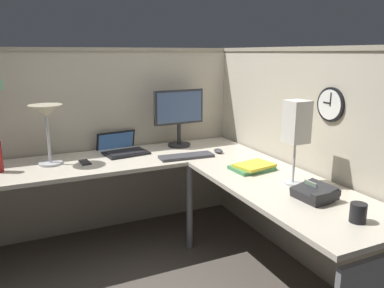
{
  "coord_description": "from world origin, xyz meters",
  "views": [
    {
      "loc": [
        -0.98,
        -2.35,
        1.54
      ],
      "look_at": [
        0.18,
        0.16,
        0.86
      ],
      "focal_mm": 35.1,
      "sensor_mm": 36.0,
      "label": 1
    }
  ],
  "objects_px": {
    "laptop": "(122,149)",
    "desk_lamp_dome": "(46,116)",
    "book_stack": "(253,167)",
    "keyboard": "(186,156)",
    "cell_phone": "(85,162)",
    "monitor": "(179,113)",
    "wall_clock": "(331,105)",
    "coffee_mug": "(358,213)",
    "computer_mouse": "(218,151)",
    "office_phone": "(315,193)",
    "desk_lamp_paper": "(296,124)"
  },
  "relations": [
    {
      "from": "monitor",
      "to": "coffee_mug",
      "type": "relative_size",
      "value": 5.21
    },
    {
      "from": "monitor",
      "to": "desk_lamp_paper",
      "type": "distance_m",
      "value": 1.25
    },
    {
      "from": "cell_phone",
      "to": "desk_lamp_paper",
      "type": "relative_size",
      "value": 0.27
    },
    {
      "from": "keyboard",
      "to": "cell_phone",
      "type": "distance_m",
      "value": 0.78
    },
    {
      "from": "office_phone",
      "to": "coffee_mug",
      "type": "bearing_deg",
      "value": -92.32
    },
    {
      "from": "laptop",
      "to": "wall_clock",
      "type": "bearing_deg",
      "value": -49.49
    },
    {
      "from": "wall_clock",
      "to": "monitor",
      "type": "bearing_deg",
      "value": 114.08
    },
    {
      "from": "monitor",
      "to": "coffee_mug",
      "type": "xyz_separation_m",
      "value": [
        0.2,
        -1.79,
        -0.25
      ]
    },
    {
      "from": "laptop",
      "to": "keyboard",
      "type": "bearing_deg",
      "value": -43.97
    },
    {
      "from": "laptop",
      "to": "desk_lamp_dome",
      "type": "distance_m",
      "value": 0.68
    },
    {
      "from": "keyboard",
      "to": "computer_mouse",
      "type": "xyz_separation_m",
      "value": [
        0.3,
        0.02,
        0.01
      ]
    },
    {
      "from": "computer_mouse",
      "to": "office_phone",
      "type": "distance_m",
      "value": 1.12
    },
    {
      "from": "office_phone",
      "to": "desk_lamp_paper",
      "type": "relative_size",
      "value": 0.4
    },
    {
      "from": "computer_mouse",
      "to": "keyboard",
      "type": "bearing_deg",
      "value": -175.8
    },
    {
      "from": "office_phone",
      "to": "book_stack",
      "type": "bearing_deg",
      "value": 90.68
    },
    {
      "from": "office_phone",
      "to": "cell_phone",
      "type": "bearing_deg",
      "value": 129.49
    },
    {
      "from": "desk_lamp_dome",
      "to": "book_stack",
      "type": "height_order",
      "value": "desk_lamp_dome"
    },
    {
      "from": "book_stack",
      "to": "desk_lamp_paper",
      "type": "relative_size",
      "value": 0.58
    },
    {
      "from": "desk_lamp_dome",
      "to": "computer_mouse",
      "type": "bearing_deg",
      "value": -10.43
    },
    {
      "from": "desk_lamp_paper",
      "to": "desk_lamp_dome",
      "type": "bearing_deg",
      "value": 141.1
    },
    {
      "from": "cell_phone",
      "to": "office_phone",
      "type": "distance_m",
      "value": 1.67
    },
    {
      "from": "office_phone",
      "to": "coffee_mug",
      "type": "xyz_separation_m",
      "value": [
        -0.01,
        -0.31,
        0.01
      ]
    },
    {
      "from": "keyboard",
      "to": "desk_lamp_dome",
      "type": "distance_m",
      "value": 1.09
    },
    {
      "from": "cell_phone",
      "to": "office_phone",
      "type": "xyz_separation_m",
      "value": [
        1.06,
        -1.29,
        0.03
      ]
    },
    {
      "from": "keyboard",
      "to": "book_stack",
      "type": "relative_size",
      "value": 1.41
    },
    {
      "from": "laptop",
      "to": "keyboard",
      "type": "height_order",
      "value": "laptop"
    },
    {
      "from": "office_phone",
      "to": "wall_clock",
      "type": "xyz_separation_m",
      "value": [
        0.33,
        0.27,
        0.45
      ]
    },
    {
      "from": "laptop",
      "to": "cell_phone",
      "type": "height_order",
      "value": "laptop"
    },
    {
      "from": "coffee_mug",
      "to": "computer_mouse",
      "type": "bearing_deg",
      "value": 89.77
    },
    {
      "from": "monitor",
      "to": "wall_clock",
      "type": "distance_m",
      "value": 1.34
    },
    {
      "from": "desk_lamp_dome",
      "to": "wall_clock",
      "type": "height_order",
      "value": "wall_clock"
    },
    {
      "from": "computer_mouse",
      "to": "desk_lamp_paper",
      "type": "height_order",
      "value": "desk_lamp_paper"
    },
    {
      "from": "book_stack",
      "to": "coffee_mug",
      "type": "xyz_separation_m",
      "value": [
        -0.01,
        -0.92,
        0.03
      ]
    },
    {
      "from": "book_stack",
      "to": "coffee_mug",
      "type": "relative_size",
      "value": 3.19
    },
    {
      "from": "computer_mouse",
      "to": "desk_lamp_paper",
      "type": "xyz_separation_m",
      "value": [
        0.07,
        -0.86,
        0.37
      ]
    },
    {
      "from": "desk_lamp_dome",
      "to": "monitor",
      "type": "bearing_deg",
      "value": 6.18
    },
    {
      "from": "keyboard",
      "to": "laptop",
      "type": "bearing_deg",
      "value": 139.71
    },
    {
      "from": "keyboard",
      "to": "computer_mouse",
      "type": "relative_size",
      "value": 4.13
    },
    {
      "from": "coffee_mug",
      "to": "wall_clock",
      "type": "bearing_deg",
      "value": 59.25
    },
    {
      "from": "book_stack",
      "to": "coffee_mug",
      "type": "bearing_deg",
      "value": -90.32
    },
    {
      "from": "cell_phone",
      "to": "desk_lamp_paper",
      "type": "distance_m",
      "value": 1.57
    },
    {
      "from": "laptop",
      "to": "computer_mouse",
      "type": "height_order",
      "value": "laptop"
    },
    {
      "from": "cell_phone",
      "to": "keyboard",
      "type": "bearing_deg",
      "value": -19.59
    },
    {
      "from": "computer_mouse",
      "to": "desk_lamp_dome",
      "type": "distance_m",
      "value": 1.36
    },
    {
      "from": "keyboard",
      "to": "coffee_mug",
      "type": "height_order",
      "value": "coffee_mug"
    },
    {
      "from": "monitor",
      "to": "cell_phone",
      "type": "distance_m",
      "value": 0.92
    },
    {
      "from": "computer_mouse",
      "to": "office_phone",
      "type": "bearing_deg",
      "value": -89.66
    },
    {
      "from": "desk_lamp_dome",
      "to": "cell_phone",
      "type": "height_order",
      "value": "desk_lamp_dome"
    },
    {
      "from": "monitor",
      "to": "coffee_mug",
      "type": "bearing_deg",
      "value": -83.72
    },
    {
      "from": "laptop",
      "to": "cell_phone",
      "type": "xyz_separation_m",
      "value": [
        -0.34,
        -0.22,
        -0.02
      ]
    }
  ]
}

